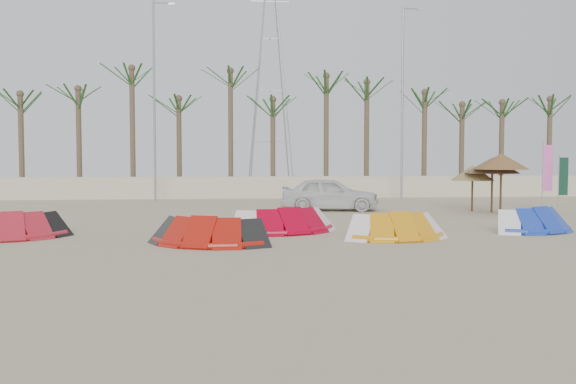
{
  "coord_description": "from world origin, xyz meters",
  "views": [
    {
      "loc": [
        -2.23,
        -16.09,
        2.59
      ],
      "look_at": [
        0.0,
        6.0,
        1.3
      ],
      "focal_mm": 40.0,
      "sensor_mm": 36.0,
      "label": 1
    }
  ],
  "objects": [
    {
      "name": "parasol_mid",
      "position": [
        9.83,
        10.78,
        2.3
      ],
      "size": [
        2.35,
        2.35,
        2.66
      ],
      "color": "#4C331E",
      "rests_on": "ground"
    },
    {
      "name": "boundary_wall",
      "position": [
        0.0,
        22.0,
        0.65
      ],
      "size": [
        60.0,
        0.3,
        1.3
      ],
      "primitive_type": "cube",
      "color": "beige",
      "rests_on": "ground"
    },
    {
      "name": "kite_blue",
      "position": [
        8.2,
        4.63,
        0.42
      ],
      "size": [
        3.5,
        2.43,
        0.9
      ],
      "color": "#1A3AB2",
      "rests_on": "ground"
    },
    {
      "name": "pylon",
      "position": [
        1.0,
        28.0,
        0.0
      ],
      "size": [
        3.0,
        3.0,
        14.0
      ],
      "primitive_type": null,
      "color": "#A5A8AD",
      "rests_on": "ground"
    },
    {
      "name": "lamp_c",
      "position": [
        8.04,
        20.0,
        5.77
      ],
      "size": [
        1.25,
        0.14,
        11.0
      ],
      "color": "#A5A8AD",
      "rests_on": "ground"
    },
    {
      "name": "ground",
      "position": [
        0.0,
        0.0,
        0.0
      ],
      "size": [
        120.0,
        120.0,
        0.0
      ],
      "primitive_type": "plane",
      "color": "tan",
      "rests_on": "ground"
    },
    {
      "name": "flag_green",
      "position": [
        12.9,
        11.24,
        1.55
      ],
      "size": [
        0.45,
        0.04,
        2.62
      ],
      "color": "#A5A8AD",
      "rests_on": "ground"
    },
    {
      "name": "palm_line",
      "position": [
        0.67,
        23.5,
        6.44
      ],
      "size": [
        52.0,
        4.0,
        7.7
      ],
      "color": "brown",
      "rests_on": "ground"
    },
    {
      "name": "parasol_right",
      "position": [
        9.74,
        11.5,
        2.11
      ],
      "size": [
        2.41,
        2.41,
        2.47
      ],
      "color": "#4C331E",
      "rests_on": "ground"
    },
    {
      "name": "parasol_left",
      "position": [
        9.1,
        12.17,
        1.77
      ],
      "size": [
        1.96,
        1.96,
        2.12
      ],
      "color": "#4C331E",
      "rests_on": "ground"
    },
    {
      "name": "kite_orange",
      "position": [
        3.07,
        3.27,
        0.42
      ],
      "size": [
        3.33,
        1.93,
        0.9
      ],
      "color": "orange",
      "rests_on": "ground"
    },
    {
      "name": "car",
      "position": [
        2.68,
        13.29,
        0.77
      ],
      "size": [
        4.76,
        2.54,
        1.54
      ],
      "primitive_type": "imported",
      "rotation": [
        0.0,
        0.0,
        1.41
      ],
      "color": "silver",
      "rests_on": "ground"
    },
    {
      "name": "kite_red_left",
      "position": [
        -8.82,
        4.62,
        0.42
      ],
      "size": [
        3.89,
        2.59,
        0.9
      ],
      "color": "#B41B2B",
      "rests_on": "ground"
    },
    {
      "name": "kite_red_mid",
      "position": [
        -2.69,
        2.61,
        0.42
      ],
      "size": [
        3.89,
        2.59,
        0.9
      ],
      "color": "#AC140B",
      "rests_on": "ground"
    },
    {
      "name": "lamp_b",
      "position": [
        -5.96,
        20.0,
        5.77
      ],
      "size": [
        1.25,
        0.14,
        11.0
      ],
      "color": "#A5A8AD",
      "rests_on": "ground"
    },
    {
      "name": "kite_red_right",
      "position": [
        -0.19,
        5.36,
        0.42
      ],
      "size": [
        4.04,
        2.67,
        0.9
      ],
      "color": "#AF001C",
      "rests_on": "ground"
    },
    {
      "name": "flag_pink",
      "position": [
        12.41,
        11.76,
        1.9
      ],
      "size": [
        0.44,
        0.17,
        3.21
      ],
      "color": "#A5A8AD",
      "rests_on": "ground"
    }
  ]
}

